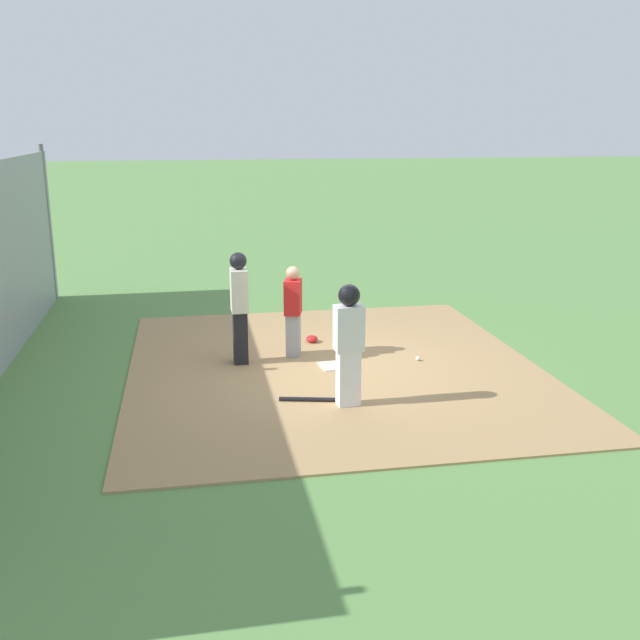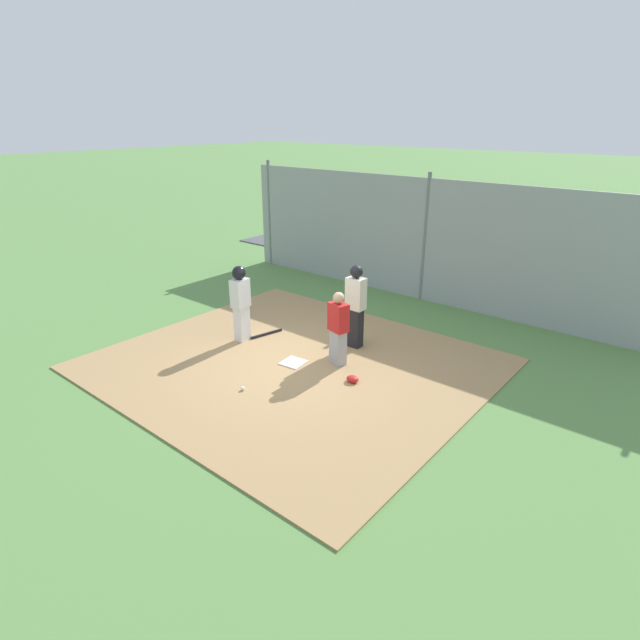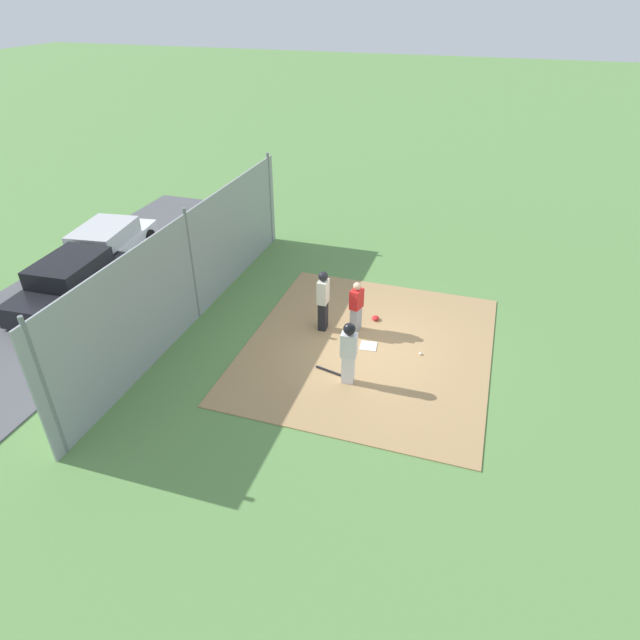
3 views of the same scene
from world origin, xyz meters
TOP-DOWN VIEW (x-y plane):
  - ground_plane at (0.00, 0.00)m, footprint 140.00×140.00m
  - dirt_infield at (0.00, 0.00)m, footprint 7.20×6.40m
  - home_plate at (0.00, 0.00)m, footprint 0.49×0.49m
  - catcher at (-0.70, -0.55)m, footprint 0.43×0.35m
  - umpire at (-0.47, -1.44)m, footprint 0.38×0.27m
  - runner at (1.63, -0.13)m, footprint 0.29×0.40m
  - baseball_bat at (1.42, -0.66)m, footprint 0.24×0.79m
  - catcher_mask at (-1.38, -0.12)m, footprint 0.24×0.20m
  - baseball at (-0.04, 1.40)m, footprint 0.07×0.07m

SIDE VIEW (x-z plane):
  - ground_plane at x=0.00m, z-range 0.00..0.00m
  - dirt_infield at x=0.00m, z-range 0.00..0.03m
  - home_plate at x=0.00m, z-range 0.03..0.05m
  - baseball_bat at x=1.42m, z-range 0.03..0.09m
  - baseball at x=-0.04m, z-range 0.03..0.10m
  - catcher_mask at x=-1.38m, z-range 0.03..0.15m
  - catcher at x=-0.70m, z-range 0.05..1.55m
  - umpire at x=-0.47m, z-range 0.08..1.88m
  - runner at x=1.63m, z-range 0.16..1.84m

